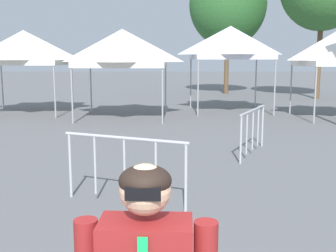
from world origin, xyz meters
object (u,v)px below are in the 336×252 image
canopy_tent_far_right (24,48)px  canopy_tent_far_left (230,43)px  canopy_tent_behind_left (122,48)px  crowd_barrier_by_lift (124,157)px  tree_behind_tents_right (228,4)px  crowd_barrier_near_person (253,123)px

canopy_tent_far_right → canopy_tent_far_left: canopy_tent_far_left is taller
canopy_tent_behind_left → canopy_tent_far_left: bearing=24.3°
canopy_tent_behind_left → crowd_barrier_by_lift: size_ratio=1.70×
canopy_tent_far_right → canopy_tent_behind_left: (4.14, -1.34, -0.05)m
crowd_barrier_by_lift → canopy_tent_far_left: bearing=74.8°
canopy_tent_far_right → tree_behind_tents_right: bearing=45.1°
canopy_tent_far_left → tree_behind_tents_right: tree_behind_tents_right is taller
canopy_tent_far_left → crowd_barrier_by_lift: canopy_tent_far_left is taller
canopy_tent_behind_left → tree_behind_tents_right: tree_behind_tents_right is taller
canopy_tent_far_right → crowd_barrier_near_person: size_ratio=1.74×
canopy_tent_behind_left → crowd_barrier_near_person: size_ratio=1.73×
canopy_tent_far_right → canopy_tent_far_left: size_ratio=0.94×
canopy_tent_behind_left → tree_behind_tents_right: bearing=63.9°
canopy_tent_behind_left → canopy_tent_far_left: canopy_tent_far_left is taller
canopy_tent_far_right → crowd_barrier_by_lift: size_ratio=1.71×
canopy_tent_far_left → crowd_barrier_by_lift: bearing=-105.2°
tree_behind_tents_right → crowd_barrier_by_lift: (-4.16, -20.44, -4.74)m
canopy_tent_behind_left → canopy_tent_far_left: (4.27, 1.93, 0.27)m
canopy_tent_behind_left → crowd_barrier_near_person: 7.45m
canopy_tent_behind_left → tree_behind_tents_right: size_ratio=0.41×
canopy_tent_far_right → crowd_barrier_by_lift: canopy_tent_far_right is taller
canopy_tent_far_right → canopy_tent_far_left: 8.43m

